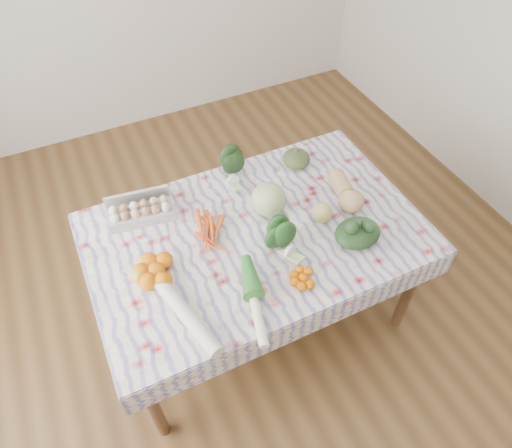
# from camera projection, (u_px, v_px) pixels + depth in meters

# --- Properties ---
(ground) EXTENTS (4.50, 4.50, 0.00)m
(ground) POSITION_uv_depth(u_px,v_px,m) (256.00, 310.00, 2.86)
(ground) COLOR brown
(ground) RESTS_ON ground
(dining_table) EXTENTS (1.60, 1.00, 0.75)m
(dining_table) POSITION_uv_depth(u_px,v_px,m) (256.00, 242.00, 2.35)
(dining_table) COLOR brown
(dining_table) RESTS_ON ground
(tablecloth) EXTENTS (1.66, 1.06, 0.01)m
(tablecloth) POSITION_uv_depth(u_px,v_px,m) (256.00, 232.00, 2.29)
(tablecloth) COLOR silver
(tablecloth) RESTS_ON dining_table
(egg_carton) EXTENTS (0.34, 0.17, 0.09)m
(egg_carton) POSITION_uv_depth(u_px,v_px,m) (141.00, 213.00, 2.31)
(egg_carton) COLOR #ADADA8
(egg_carton) RESTS_ON tablecloth
(carrot_bunch) EXTENTS (0.26, 0.25, 0.04)m
(carrot_bunch) POSITION_uv_depth(u_px,v_px,m) (211.00, 231.00, 2.26)
(carrot_bunch) COLOR orange
(carrot_bunch) RESTS_ON tablecloth
(kale_bunch) EXTENTS (0.19, 0.16, 0.16)m
(kale_bunch) POSITION_uv_depth(u_px,v_px,m) (228.00, 169.00, 2.48)
(kale_bunch) COLOR black
(kale_bunch) RESTS_ON tablecloth
(kabocha_squash) EXTENTS (0.19, 0.19, 0.10)m
(kabocha_squash) POSITION_uv_depth(u_px,v_px,m) (296.00, 159.00, 2.58)
(kabocha_squash) COLOR #3F4F28
(kabocha_squash) RESTS_ON tablecloth
(cabbage) EXTENTS (0.23, 0.23, 0.18)m
(cabbage) POSITION_uv_depth(u_px,v_px,m) (269.00, 199.00, 2.31)
(cabbage) COLOR #AAC07D
(cabbage) RESTS_ON tablecloth
(butternut_squash) EXTENTS (0.17, 0.29, 0.13)m
(butternut_squash) POSITION_uv_depth(u_px,v_px,m) (346.00, 191.00, 2.39)
(butternut_squash) COLOR tan
(butternut_squash) RESTS_ON tablecloth
(orange_cluster) EXTENTS (0.33, 0.33, 0.09)m
(orange_cluster) POSITION_uv_depth(u_px,v_px,m) (156.00, 270.00, 2.08)
(orange_cluster) COLOR orange
(orange_cluster) RESTS_ON tablecloth
(broccoli) EXTENTS (0.22, 0.22, 0.12)m
(broccoli) POSITION_uv_depth(u_px,v_px,m) (281.00, 242.00, 2.16)
(broccoli) COLOR #1E4D1C
(broccoli) RESTS_ON tablecloth
(mandarin_cluster) EXTENTS (0.20, 0.20, 0.05)m
(mandarin_cluster) POSITION_uv_depth(u_px,v_px,m) (303.00, 277.00, 2.07)
(mandarin_cluster) COLOR #E56C00
(mandarin_cluster) RESTS_ON tablecloth
(grapefruit) EXTENTS (0.12, 0.12, 0.11)m
(grapefruit) POSITION_uv_depth(u_px,v_px,m) (322.00, 213.00, 2.30)
(grapefruit) COLOR #C5BB62
(grapefruit) RESTS_ON tablecloth
(spinach_bag) EXTENTS (0.25, 0.20, 0.10)m
(spinach_bag) POSITION_uv_depth(u_px,v_px,m) (358.00, 233.00, 2.21)
(spinach_bag) COLOR black
(spinach_bag) RESTS_ON tablecloth
(daikon) EXTENTS (0.17, 0.46, 0.07)m
(daikon) POSITION_uv_depth(u_px,v_px,m) (188.00, 316.00, 1.93)
(daikon) COLOR silver
(daikon) RESTS_ON tablecloth
(leek) EXTENTS (0.16, 0.43, 0.05)m
(leek) POSITION_uv_depth(u_px,v_px,m) (255.00, 302.00, 1.99)
(leek) COLOR white
(leek) RESTS_ON tablecloth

